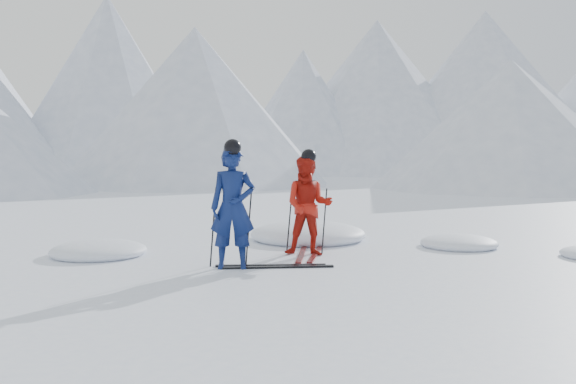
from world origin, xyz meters
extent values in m
plane|color=white|center=(0.00, 0.00, 0.00)|extent=(160.00, 160.00, 0.00)
cone|color=#B2BCD1|center=(-11.51, 40.48, 7.17)|extent=(23.96, 23.96, 14.35)
cone|color=#B2BCD1|center=(-5.08, 51.27, 5.96)|extent=(17.69, 17.69, 11.93)
cone|color=#B2BCD1|center=(4.51, 43.52, 5.42)|extent=(19.63, 19.63, 10.85)
cone|color=#B2BCD1|center=(11.74, 46.25, 7.07)|extent=(23.31, 23.31, 14.15)
cone|color=#B2BCD1|center=(21.49, 44.84, 7.44)|extent=(28.94, 28.94, 14.88)
cone|color=#B2BCD1|center=(12.00, 20.00, 3.25)|extent=(14.00, 14.00, 6.50)
cone|color=#B2BCD1|center=(-4.00, 26.00, 4.50)|extent=(16.00, 16.00, 9.00)
imported|color=#0D1C51|center=(-2.23, -0.38, 0.92)|extent=(0.69, 0.47, 1.85)
imported|color=#B4190E|center=(-0.93, 0.69, 0.85)|extent=(0.95, 0.81, 1.71)
cylinder|color=black|center=(-2.53, -0.23, 0.62)|extent=(0.12, 0.09, 1.23)
cylinder|color=black|center=(-1.98, -0.13, 0.62)|extent=(0.12, 0.07, 1.23)
cylinder|color=black|center=(-1.23, 0.94, 0.57)|extent=(0.12, 0.09, 1.14)
cylinder|color=black|center=(-0.63, 0.84, 0.57)|extent=(0.12, 0.08, 1.14)
cube|color=black|center=(-1.05, 0.69, 0.01)|extent=(0.41, 1.69, 0.03)
cube|color=black|center=(-0.81, 0.69, 0.01)|extent=(0.52, 1.67, 0.03)
cube|color=black|center=(-1.65, -0.28, 0.01)|extent=(1.70, 0.17, 0.03)
cube|color=black|center=(-1.55, -0.43, 0.01)|extent=(1.70, 0.11, 0.03)
ellipsoid|color=white|center=(-4.50, 1.04, 0.00)|extent=(1.62, 1.62, 0.36)
ellipsoid|color=white|center=(2.00, 1.33, 0.00)|extent=(1.43, 1.43, 0.31)
ellipsoid|color=white|center=(-0.68, 2.56, 0.00)|extent=(2.33, 2.33, 0.51)
camera|label=1|loc=(-2.35, -9.56, 1.72)|focal=38.00mm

